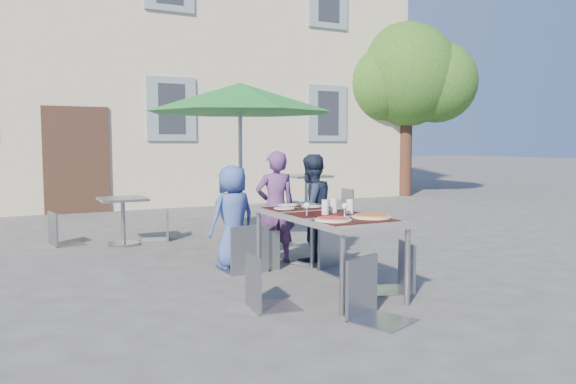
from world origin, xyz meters
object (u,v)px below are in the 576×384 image
chair_3 (264,250)px  cafe_table_0 (123,215)px  dining_table (325,219)px  chair_2 (324,214)px  chair_0 (245,218)px  patio_umbrella (240,99)px  pizza_near_right (371,216)px  child_0 (233,216)px  bg_chair_l_0 (59,208)px  bg_chair_r_0 (161,206)px  child_2 (311,208)px  bg_chair_l_1 (274,190)px  chair_1 (262,226)px  child_1 (275,207)px  chair_4 (398,237)px  bg_chair_r_1 (343,186)px  pizza_near_left (333,219)px  chair_5 (373,251)px  cafe_table_1 (306,187)px

chair_3 → cafe_table_0: chair_3 is taller
dining_table → chair_2: 1.03m
chair_0 → patio_umbrella: (0.58, 1.57, 1.45)m
pizza_near_right → chair_0: (-0.67, 1.46, -0.16)m
child_0 → bg_chair_l_0: bearing=-68.9°
chair_2 → bg_chair_r_0: 2.92m
child_2 → bg_chair_l_1: size_ratio=1.32×
chair_1 → child_2: bearing=10.6°
chair_3 → chair_2: bearing=42.8°
child_1 → dining_table: bearing=95.4°
chair_4 → bg_chair_r_0: chair_4 is taller
dining_table → chair_0: (-0.45, 0.99, -0.08)m
dining_table → chair_4: size_ratio=2.03×
chair_4 → bg_chair_l_1: (1.00, 4.92, 0.06)m
chair_1 → bg_chair_r_1: 4.84m
pizza_near_left → bg_chair_l_1: (1.79, 5.00, -0.18)m
pizza_near_left → chair_5: size_ratio=0.35×
pizza_near_right → child_0: 1.92m
chair_0 → bg_chair_r_0: size_ratio=1.19×
child_1 → bg_chair_l_0: (-2.24, 2.41, -0.14)m
chair_5 → bg_chair_l_1: size_ratio=0.97×
child_2 → bg_chair_r_1: 4.27m
bg_chair_l_0 → child_0: bearing=-55.2°
child_1 → chair_3: bearing=70.4°
pizza_near_right → chair_0: 1.62m
chair_1 → patio_umbrella: 2.18m
chair_2 → bg_chair_l_1: (1.07, 3.62, -0.03)m
child_0 → chair_3: size_ratio=1.33×
patio_umbrella → bg_chair_l_1: bearing=53.3°
chair_2 → chair_5: (-0.69, -1.94, -0.05)m
chair_1 → chair_5: 2.12m
chair_5 → bg_chair_l_1: bg_chair_l_1 is taller
cafe_table_1 → dining_table: bearing=-116.7°
chair_4 → patio_umbrella: patio_umbrella is taller
child_2 → bg_chair_l_1: (1.07, 3.30, -0.07)m
chair_0 → chair_1: bearing=19.5°
pizza_near_left → bg_chair_r_0: bg_chair_r_0 is taller
pizza_near_right → bg_chair_r_1: bg_chair_r_1 is taller
child_0 → chair_0: 0.32m
chair_0 → patio_umbrella: patio_umbrella is taller
child_0 → chair_2: child_0 is taller
patio_umbrella → cafe_table_1: patio_umbrella is taller
chair_0 → bg_chair_l_1: bearing=60.0°
chair_2 → bg_chair_l_0: chair_2 is taller
patio_umbrella → bg_chair_r_0: (-0.89, 0.96, -1.55)m
child_2 → cafe_table_1: 3.98m
child_1 → chair_4: (0.50, -1.73, -0.15)m
bg_chair_l_1 → chair_0: bearing=-120.0°
child_2 → bg_chair_l_0: (-2.67, 2.52, -0.12)m
chair_3 → chair_5: (0.67, -0.68, 0.04)m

